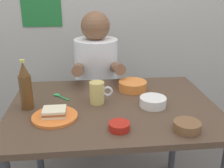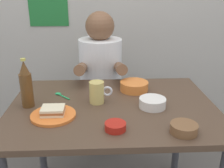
{
  "view_description": "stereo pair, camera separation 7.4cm",
  "coord_description": "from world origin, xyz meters",
  "px_view_note": "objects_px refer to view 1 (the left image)",
  "views": [
    {
      "loc": [
        -0.14,
        -1.27,
        1.35
      ],
      "look_at": [
        0.0,
        0.05,
        0.84
      ],
      "focal_mm": 42.07,
      "sensor_mm": 36.0,
      "label": 1
    },
    {
      "loc": [
        -0.06,
        -1.28,
        1.35
      ],
      "look_at": [
        0.0,
        0.05,
        0.84
      ],
      "focal_mm": 42.07,
      "sensor_mm": 36.0,
      "label": 2
    }
  ],
  "objects_px": {
    "stool": "(97,115)",
    "person_seated": "(96,67)",
    "dining_table": "(113,120)",
    "sambal_bowl_red": "(120,126)",
    "plate_orange": "(55,117)",
    "beer_bottle": "(25,87)",
    "sandwich": "(54,112)",
    "beer_mug": "(97,93)"
  },
  "relations": [
    {
      "from": "sandwich",
      "to": "beer_bottle",
      "type": "xyz_separation_m",
      "value": [
        -0.15,
        0.12,
        0.09
      ]
    },
    {
      "from": "dining_table",
      "to": "beer_bottle",
      "type": "xyz_separation_m",
      "value": [
        -0.45,
        0.01,
        0.21
      ]
    },
    {
      "from": "person_seated",
      "to": "beer_mug",
      "type": "relative_size",
      "value": 5.71
    },
    {
      "from": "sandwich",
      "to": "beer_mug",
      "type": "height_order",
      "value": "beer_mug"
    },
    {
      "from": "plate_orange",
      "to": "dining_table",
      "type": "bearing_deg",
      "value": 21.98
    },
    {
      "from": "stool",
      "to": "person_seated",
      "type": "relative_size",
      "value": 0.63
    },
    {
      "from": "dining_table",
      "to": "sambal_bowl_red",
      "type": "distance_m",
      "value": 0.28
    },
    {
      "from": "dining_table",
      "to": "person_seated",
      "type": "relative_size",
      "value": 1.53
    },
    {
      "from": "beer_mug",
      "to": "sambal_bowl_red",
      "type": "xyz_separation_m",
      "value": [
        0.09,
        -0.29,
        -0.04
      ]
    },
    {
      "from": "dining_table",
      "to": "stool",
      "type": "bearing_deg",
      "value": 95.37
    },
    {
      "from": "stool",
      "to": "person_seated",
      "type": "height_order",
      "value": "person_seated"
    },
    {
      "from": "dining_table",
      "to": "plate_orange",
      "type": "distance_m",
      "value": 0.33
    },
    {
      "from": "dining_table",
      "to": "sandwich",
      "type": "xyz_separation_m",
      "value": [
        -0.3,
        -0.12,
        0.13
      ]
    },
    {
      "from": "sandwich",
      "to": "sambal_bowl_red",
      "type": "bearing_deg",
      "value": -24.96
    },
    {
      "from": "stool",
      "to": "beer_mug",
      "type": "distance_m",
      "value": 0.75
    },
    {
      "from": "beer_bottle",
      "to": "sandwich",
      "type": "bearing_deg",
      "value": -39.61
    },
    {
      "from": "dining_table",
      "to": "plate_orange",
      "type": "xyz_separation_m",
      "value": [
        -0.3,
        -0.12,
        0.1
      ]
    },
    {
      "from": "dining_table",
      "to": "stool",
      "type": "height_order",
      "value": "dining_table"
    },
    {
      "from": "stool",
      "to": "sambal_bowl_red",
      "type": "relative_size",
      "value": 4.69
    },
    {
      "from": "beer_mug",
      "to": "beer_bottle",
      "type": "relative_size",
      "value": 0.48
    },
    {
      "from": "stool",
      "to": "dining_table",
      "type": "bearing_deg",
      "value": -84.63
    },
    {
      "from": "plate_orange",
      "to": "sambal_bowl_red",
      "type": "distance_m",
      "value": 0.33
    },
    {
      "from": "beer_bottle",
      "to": "dining_table",
      "type": "bearing_deg",
      "value": -0.64
    },
    {
      "from": "dining_table",
      "to": "sambal_bowl_red",
      "type": "xyz_separation_m",
      "value": [
        0.0,
        -0.26,
        0.11
      ]
    },
    {
      "from": "dining_table",
      "to": "sandwich",
      "type": "height_order",
      "value": "sandwich"
    },
    {
      "from": "stool",
      "to": "sandwich",
      "type": "relative_size",
      "value": 4.09
    },
    {
      "from": "stool",
      "to": "plate_orange",
      "type": "height_order",
      "value": "plate_orange"
    },
    {
      "from": "beer_mug",
      "to": "person_seated",
      "type": "bearing_deg",
      "value": 87.87
    },
    {
      "from": "dining_table",
      "to": "plate_orange",
      "type": "height_order",
      "value": "plate_orange"
    },
    {
      "from": "sandwich",
      "to": "sambal_bowl_red",
      "type": "height_order",
      "value": "sandwich"
    },
    {
      "from": "plate_orange",
      "to": "beer_bottle",
      "type": "relative_size",
      "value": 0.84
    },
    {
      "from": "person_seated",
      "to": "plate_orange",
      "type": "xyz_separation_m",
      "value": [
        -0.24,
        -0.74,
        -0.02
      ]
    },
    {
      "from": "person_seated",
      "to": "sambal_bowl_red",
      "type": "xyz_separation_m",
      "value": [
        0.06,
        -0.88,
        -0.01
      ]
    },
    {
      "from": "beer_mug",
      "to": "stool",
      "type": "bearing_deg",
      "value": 87.91
    },
    {
      "from": "dining_table",
      "to": "sambal_bowl_red",
      "type": "bearing_deg",
      "value": -89.06
    },
    {
      "from": "dining_table",
      "to": "plate_orange",
      "type": "relative_size",
      "value": 5.0
    },
    {
      "from": "plate_orange",
      "to": "beer_bottle",
      "type": "distance_m",
      "value": 0.22
    },
    {
      "from": "sambal_bowl_red",
      "to": "person_seated",
      "type": "bearing_deg",
      "value": 94.14
    },
    {
      "from": "stool",
      "to": "sandwich",
      "type": "distance_m",
      "value": 0.89
    },
    {
      "from": "person_seated",
      "to": "sandwich",
      "type": "distance_m",
      "value": 0.78
    },
    {
      "from": "stool",
      "to": "sambal_bowl_red",
      "type": "bearing_deg",
      "value": -85.92
    },
    {
      "from": "person_seated",
      "to": "sandwich",
      "type": "xyz_separation_m",
      "value": [
        -0.24,
        -0.74,
        0.01
      ]
    }
  ]
}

